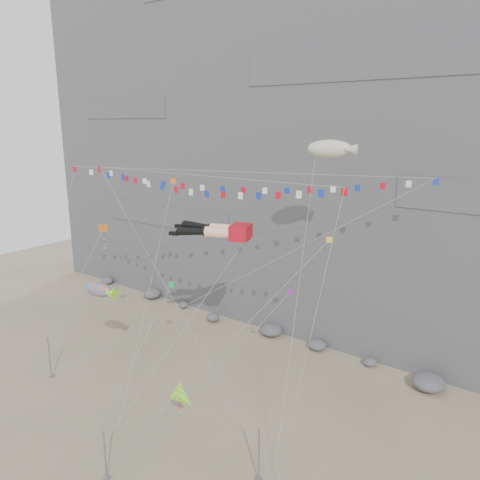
{
  "coord_description": "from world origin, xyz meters",
  "views": [
    {
      "loc": [
        27.02,
        -25.69,
        24.1
      ],
      "look_at": [
        1.38,
        9.0,
        13.31
      ],
      "focal_mm": 35.0,
      "sensor_mm": 36.0,
      "label": 1
    }
  ],
  "objects": [
    {
      "name": "small_kite_b",
      "position": [
        8.24,
        6.41,
        10.05
      ],
      "size": [
        5.6,
        13.85,
        17.44
      ],
      "color": "purple",
      "rests_on": "ground"
    },
    {
      "name": "small_kite_a",
      "position": [
        -4.7,
        6.3,
        18.3
      ],
      "size": [
        5.44,
        12.8,
        22.79
      ],
      "color": "#EF5814",
      "rests_on": "ground"
    },
    {
      "name": "legs_kite",
      "position": [
        1.45,
        5.71,
        14.83
      ],
      "size": [
        7.54,
        15.87,
        20.88
      ],
      "rotation": [
        0.0,
        0.0,
        0.35
      ],
      "color": "#B70B1B",
      "rests_on": "ground"
    },
    {
      "name": "anchor_pole_left",
      "position": [
        -12.23,
        -3.61,
        2.14
      ],
      "size": [
        0.12,
        0.12,
        4.29
      ],
      "primitive_type": "cylinder",
      "color": "gray",
      "rests_on": "ground"
    },
    {
      "name": "cliff",
      "position": [
        0.0,
        32.0,
        25.0
      ],
      "size": [
        80.0,
        28.0,
        50.0
      ],
      "primitive_type": "cube",
      "color": "slate",
      "rests_on": "ground"
    },
    {
      "name": "fish_windsock",
      "position": [
        -7.89,
        -0.56,
        9.08
      ],
      "size": [
        8.95,
        4.53,
        11.83
      ],
      "color": "#E25D0B",
      "rests_on": "ground"
    },
    {
      "name": "anchor_pole_center",
      "position": [
        3.14,
        -9.02,
        1.9
      ],
      "size": [
        0.12,
        0.12,
        3.79
      ],
      "primitive_type": "cylinder",
      "color": "gray",
      "rests_on": "ground"
    },
    {
      "name": "small_kite_c",
      "position": [
        -2.47,
        3.39,
        9.43
      ],
      "size": [
        1.52,
        10.35,
        13.6
      ],
      "color": "green",
      "rests_on": "ground"
    },
    {
      "name": "ground",
      "position": [
        0.0,
        0.0,
        0.0
      ],
      "size": [
        120.0,
        120.0,
        0.0
      ],
      "primitive_type": "plane",
      "color": "#9C896B",
      "rests_on": "ground"
    },
    {
      "name": "delta_kite",
      "position": [
        6.07,
        -4.6,
        5.32
      ],
      "size": [
        4.7,
        4.88,
        7.75
      ],
      "color": "#FFF80D",
      "rests_on": "ground"
    },
    {
      "name": "harlequin_kite",
      "position": [
        -9.13,
        1.29,
        14.36
      ],
      "size": [
        5.18,
        7.06,
        16.24
      ],
      "color": "red",
      "rests_on": "ground"
    },
    {
      "name": "flag_banner_lower",
      "position": [
        1.11,
        3.56,
        19.87
      ],
      "size": [
        26.03,
        6.23,
        23.95
      ],
      "color": "#B70B1B",
      "rests_on": "ground"
    },
    {
      "name": "flag_banner_upper",
      "position": [
        0.82,
        8.61,
        19.76
      ],
      "size": [
        32.98,
        18.45,
        27.21
      ],
      "color": "#B70B1B",
      "rests_on": "ground"
    },
    {
      "name": "anchor_pole_right",
      "position": [
        11.75,
        -2.85,
        2.05
      ],
      "size": [
        0.12,
        0.12,
        4.1
      ],
      "primitive_type": "cylinder",
      "color": "gray",
      "rests_on": "ground"
    },
    {
      "name": "small_kite_d",
      "position": [
        11.05,
        7.09,
        14.68
      ],
      "size": [
        10.27,
        13.92,
        22.31
      ],
      "color": "yellow",
      "rests_on": "ground"
    },
    {
      "name": "blimp_windsock",
      "position": [
        9.46,
        10.67,
        22.0
      ],
      "size": [
        5.63,
        14.35,
        25.75
      ],
      "color": "beige",
      "rests_on": "ground"
    },
    {
      "name": "talus_boulders",
      "position": [
        0.0,
        17.0,
        0.6
      ],
      "size": [
        60.0,
        3.0,
        1.2
      ],
      "primitive_type": null,
      "color": "slate",
      "rests_on": "ground"
    }
  ]
}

